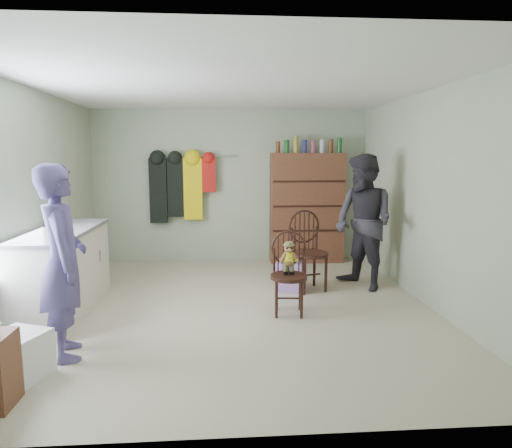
{
  "coord_description": "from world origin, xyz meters",
  "views": [
    {
      "loc": [
        -0.15,
        -5.12,
        1.73
      ],
      "look_at": [
        0.25,
        0.2,
        0.95
      ],
      "focal_mm": 32.0,
      "sensor_mm": 36.0,
      "label": 1
    }
  ],
  "objects": [
    {
      "name": "person_left",
      "position": [
        -1.52,
        -1.18,
        0.84
      ],
      "size": [
        0.59,
        0.72,
        1.69
      ],
      "primitive_type": "imported",
      "rotation": [
        0.0,
        0.0,
        1.92
      ],
      "color": "#514782",
      "rests_on": "ground"
    },
    {
      "name": "person_right",
      "position": [
        1.71,
        0.68,
        0.89
      ],
      "size": [
        0.99,
        1.08,
        1.78
      ],
      "primitive_type": "imported",
      "rotation": [
        0.0,
        0.0,
        -1.1
      ],
      "color": "#2D2B33",
      "rests_on": "ground"
    },
    {
      "name": "chair_front",
      "position": [
        0.58,
        -0.23,
        0.53
      ],
      "size": [
        0.45,
        0.45,
        0.92
      ],
      "rotation": [
        0.0,
        0.0,
        -0.11
      ],
      "color": "#3A1D14",
      "rests_on": "ground"
    },
    {
      "name": "coat_rack",
      "position": [
        -0.83,
        2.38,
        1.25
      ],
      "size": [
        1.42,
        0.12,
        1.09
      ],
      "color": "#99999E",
      "rests_on": "ground"
    },
    {
      "name": "counter",
      "position": [
        -1.95,
        0.0,
        0.47
      ],
      "size": [
        0.64,
        1.86,
        0.94
      ],
      "color": "silver",
      "rests_on": "ground"
    },
    {
      "name": "room_walls",
      "position": [
        0.0,
        0.53,
        1.58
      ],
      "size": [
        5.0,
        5.0,
        5.0
      ],
      "color": "#AFBA9B",
      "rests_on": "ground"
    },
    {
      "name": "ground_plane",
      "position": [
        0.0,
        0.0,
        0.0
      ],
      "size": [
        5.0,
        5.0,
        0.0
      ],
      "primitive_type": "plane",
      "color": "beige",
      "rests_on": "ground"
    },
    {
      "name": "striped_bag",
      "position": [
        0.74,
        0.63,
        0.19
      ],
      "size": [
        0.43,
        0.38,
        0.39
      ],
      "primitive_type": "cube",
      "rotation": [
        0.0,
        0.0,
        -0.29
      ],
      "color": "pink",
      "rests_on": "ground"
    },
    {
      "name": "chair_far",
      "position": [
        0.97,
        0.68,
        0.56
      ],
      "size": [
        0.57,
        0.57,
        1.05
      ],
      "rotation": [
        0.0,
        0.0,
        0.28
      ],
      "color": "#3A1D14",
      "rests_on": "ground"
    },
    {
      "name": "plastic_tub",
      "position": [
        -1.76,
        -1.59,
        0.18
      ],
      "size": [
        0.49,
        0.48,
        0.37
      ],
      "primitive_type": "cube",
      "rotation": [
        0.0,
        0.0,
        -0.36
      ],
      "color": "white",
      "rests_on": "ground"
    },
    {
      "name": "dresser",
      "position": [
        1.25,
        2.3,
        0.91
      ],
      "size": [
        1.2,
        0.39,
        2.07
      ],
      "color": "brown",
      "rests_on": "ground"
    }
  ]
}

